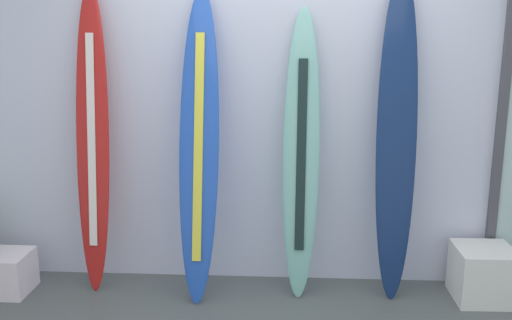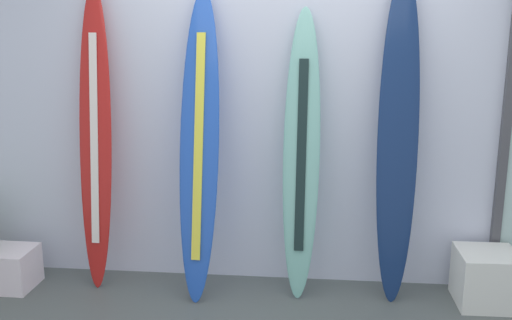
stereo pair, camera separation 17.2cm
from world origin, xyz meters
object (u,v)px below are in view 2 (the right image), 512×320
(surfboard_crimson, at_px, (96,142))
(surfboard_navy, at_px, (398,142))
(surfboard_cobalt, at_px, (199,149))
(surfboard_seafoam, at_px, (301,156))
(display_block_left, at_px, (486,278))
(display_block_center, at_px, (11,268))

(surfboard_crimson, height_order, surfboard_navy, surfboard_navy)
(surfboard_cobalt, xyz_separation_m, surfboard_seafoam, (0.70, 0.07, -0.05))
(display_block_left, distance_m, display_block_center, 3.38)
(surfboard_crimson, distance_m, surfboard_navy, 2.11)
(surfboard_crimson, bearing_deg, display_block_center, -165.55)
(display_block_left, bearing_deg, surfboard_seafoam, 176.72)
(surfboard_cobalt, bearing_deg, display_block_left, -0.02)
(surfboard_cobalt, height_order, surfboard_navy, surfboard_navy)
(surfboard_crimson, height_order, display_block_center, surfboard_crimson)
(surfboard_cobalt, bearing_deg, surfboard_navy, 3.29)
(surfboard_seafoam, bearing_deg, surfboard_crimson, 179.64)
(surfboard_crimson, distance_m, display_block_center, 1.13)
(surfboard_cobalt, xyz_separation_m, surfboard_navy, (1.34, 0.08, 0.06))
(surfboard_crimson, bearing_deg, surfboard_cobalt, -6.14)
(surfboard_crimson, xyz_separation_m, surfboard_cobalt, (0.76, -0.08, -0.01))
(surfboard_navy, bearing_deg, surfboard_seafoam, -179.62)
(surfboard_crimson, relative_size, display_block_left, 5.43)
(surfboard_cobalt, distance_m, surfboard_navy, 1.35)
(surfboard_crimson, xyz_separation_m, display_block_left, (2.74, -0.08, -0.88))
(surfboard_navy, bearing_deg, display_block_center, -176.68)
(surfboard_seafoam, distance_m, surfboard_navy, 0.65)
(display_block_left, bearing_deg, display_block_center, -178.62)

